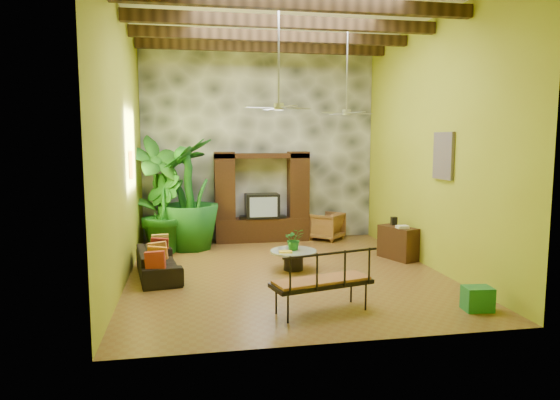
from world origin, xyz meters
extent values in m
plane|color=brown|center=(0.00, 0.00, 0.00)|extent=(7.00, 7.00, 0.00)
cube|color=silver|center=(0.00, 0.00, 5.00)|extent=(6.00, 7.00, 0.02)
cube|color=#A5A826|center=(0.00, 3.50, 2.50)|extent=(6.00, 0.02, 5.00)
cube|color=#A5A826|center=(-3.00, 0.00, 2.50)|extent=(0.02, 7.00, 5.00)
cube|color=#A5A826|center=(3.00, 0.00, 2.50)|extent=(0.02, 7.00, 5.00)
cube|color=#3E4247|center=(0.00, 3.44, 2.50)|extent=(5.98, 0.10, 4.98)
cube|color=#3B2612|center=(0.00, -1.30, 4.78)|extent=(5.95, 0.16, 0.22)
cube|color=#3B2612|center=(0.00, 0.00, 4.78)|extent=(5.95, 0.16, 0.22)
cube|color=#3B2612|center=(0.00, 1.30, 4.78)|extent=(5.95, 0.16, 0.22)
cube|color=#3B2612|center=(0.00, 2.60, 4.78)|extent=(5.95, 0.16, 0.22)
cube|color=black|center=(0.00, 3.14, 0.30)|extent=(2.40, 0.50, 0.60)
cube|color=black|center=(-0.95, 3.14, 1.30)|extent=(0.50, 0.48, 2.00)
cube|color=black|center=(0.95, 3.14, 1.30)|extent=(0.50, 0.48, 2.00)
cube|color=black|center=(0.00, 3.14, 2.20)|extent=(2.40, 0.48, 0.12)
cube|color=black|center=(0.00, 3.12, 0.92)|extent=(0.85, 0.52, 0.62)
cube|color=#8C99A8|center=(0.00, 2.85, 0.92)|extent=(0.70, 0.02, 0.50)
cylinder|color=#A1A2A6|center=(-0.20, -0.40, 4.10)|extent=(0.04, 0.04, 1.80)
cylinder|color=#A1A2A6|center=(-0.20, -0.40, 3.20)|extent=(0.18, 0.18, 0.12)
cube|color=#A1A2A6|center=(0.15, -0.31, 3.18)|extent=(0.58, 0.26, 0.01)
cube|color=#A1A2A6|center=(-0.29, -0.05, 3.18)|extent=(0.26, 0.58, 0.01)
cube|color=#A1A2A6|center=(-0.55, -0.49, 3.18)|extent=(0.58, 0.26, 0.01)
cube|color=#A1A2A6|center=(-0.11, -0.75, 3.18)|extent=(0.26, 0.58, 0.01)
cylinder|color=#A1A2A6|center=(1.60, 1.20, 4.10)|extent=(0.04, 0.04, 1.80)
cylinder|color=#A1A2A6|center=(1.60, 1.20, 3.20)|extent=(0.18, 0.18, 0.12)
cube|color=#A1A2A6|center=(1.95, 1.29, 3.18)|extent=(0.58, 0.26, 0.01)
cube|color=#A1A2A6|center=(1.51, 1.55, 3.18)|extent=(0.26, 0.58, 0.01)
cube|color=#A1A2A6|center=(1.25, 1.11, 3.18)|extent=(0.58, 0.26, 0.01)
cube|color=#A1A2A6|center=(1.69, 0.85, 3.18)|extent=(0.26, 0.58, 0.01)
cube|color=gold|center=(-2.96, 1.00, 2.10)|extent=(0.06, 0.32, 0.55)
cube|color=#285495|center=(2.96, -0.60, 2.30)|extent=(0.06, 0.70, 0.90)
imported|color=black|center=(-2.44, 0.14, 0.27)|extent=(0.98, 1.92, 0.53)
imported|color=brown|center=(1.68, 3.01, 0.36)|extent=(1.10, 1.10, 0.72)
imported|color=#21631A|center=(-2.58, 2.57, 1.36)|extent=(1.73, 1.58, 2.72)
imported|color=#1A631A|center=(-2.47, 2.26, 0.94)|extent=(1.12, 1.25, 1.89)
imported|color=#175919|center=(-1.84, 2.54, 1.32)|extent=(1.87, 1.87, 2.64)
cylinder|color=black|center=(0.20, 0.16, 0.18)|extent=(0.39, 0.39, 0.36)
cylinder|color=silver|center=(0.20, 0.16, 0.38)|extent=(0.93, 0.93, 0.04)
imported|color=#1B6920|center=(0.23, 0.22, 0.62)|extent=(0.39, 0.34, 0.43)
cube|color=yellow|center=(0.01, 0.01, 0.41)|extent=(0.28, 0.22, 0.03)
cube|color=black|center=(0.11, -2.34, 0.45)|extent=(1.63, 0.88, 0.06)
cube|color=#A66234|center=(0.11, -2.34, 0.49)|extent=(1.55, 0.81, 0.06)
cube|color=black|center=(0.11, -2.62, 0.72)|extent=(1.52, 0.42, 0.54)
cube|color=#311B0F|center=(2.65, 0.67, 0.36)|extent=(0.70, 0.98, 0.72)
cube|color=#1B6635|center=(2.48, -2.69, 0.18)|extent=(0.45, 0.36, 0.37)
camera|label=1|loc=(-1.83, -9.42, 2.61)|focal=32.00mm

